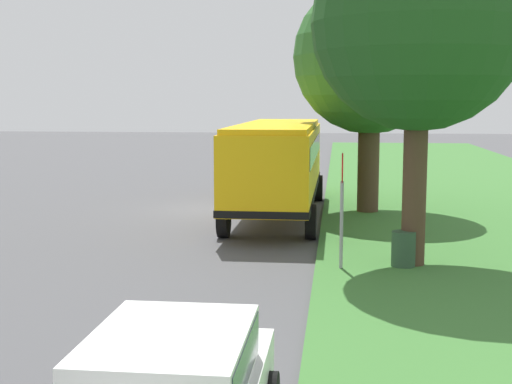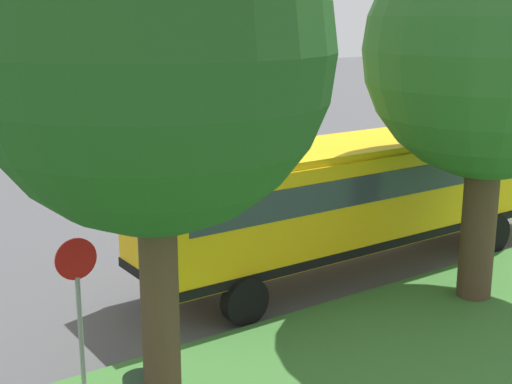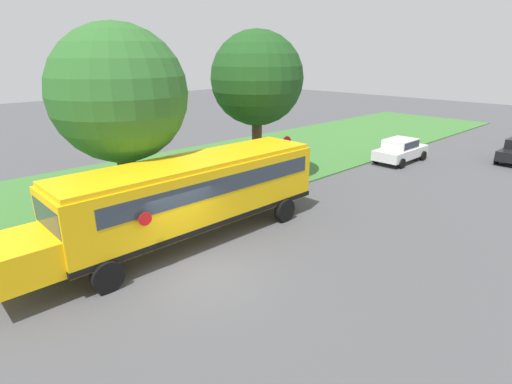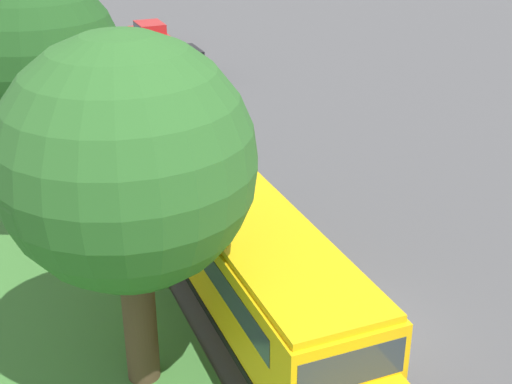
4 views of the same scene
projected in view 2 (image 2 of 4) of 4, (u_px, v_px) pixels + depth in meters
ground_plane at (321, 234)px, 20.32m from camera, size 120.00×120.00×0.00m
school_bus at (352, 192)px, 17.20m from camera, size 2.84×12.42×3.16m
oak_tree_beside_bus at (502, 55)px, 14.34m from camera, size 5.27×5.27×8.03m
oak_tree_roadside_mid at (140, 53)px, 9.31m from camera, size 4.91×4.91×8.11m
stop_sign at (79, 298)px, 11.32m from camera, size 0.08×0.68×2.74m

